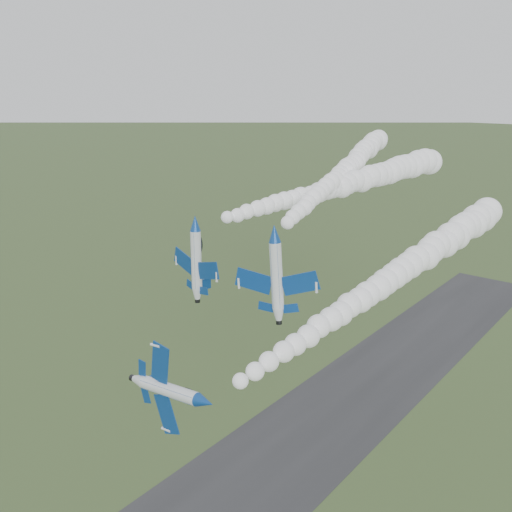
# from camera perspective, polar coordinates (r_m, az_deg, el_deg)

# --- Properties ---
(runway) EXTENTS (24.00, 260.00, 0.04)m
(runway) POSITION_cam_1_polar(r_m,az_deg,el_deg) (106.39, 0.82, -20.71)
(runway) COLOR #2A2A2C
(runway) RESTS_ON ground
(jet_lead) EXTENTS (3.20, 12.74, 10.51)m
(jet_lead) POSITION_cam_1_polar(r_m,az_deg,el_deg) (59.81, -5.17, -14.40)
(jet_lead) COLOR silver
(smoke_trail_jet_lead) EXTENTS (5.60, 76.13, 5.59)m
(smoke_trail_jet_lead) POSITION_cam_1_polar(r_m,az_deg,el_deg) (89.05, 14.06, -1.67)
(smoke_trail_jet_lead) COLOR white
(jet_pair_left) EXTENTS (10.80, 12.70, 3.13)m
(jet_pair_left) POSITION_cam_1_polar(r_m,az_deg,el_deg) (78.85, -6.17, 3.28)
(jet_pair_left) COLOR silver
(smoke_trail_jet_pair_left) EXTENTS (15.82, 56.64, 4.99)m
(smoke_trail_jet_pair_left) POSITION_cam_1_polar(r_m,az_deg,el_deg) (99.61, 8.87, 7.07)
(smoke_trail_jet_pair_left) COLOR white
(jet_pair_right) EXTENTS (10.99, 12.69, 3.26)m
(jet_pair_right) POSITION_cam_1_polar(r_m,az_deg,el_deg) (69.82, 1.83, 2.27)
(jet_pair_right) COLOR silver
(smoke_trail_jet_pair_right) EXTENTS (28.68, 69.40, 4.49)m
(smoke_trail_jet_pair_right) POSITION_cam_1_polar(r_m,az_deg,el_deg) (106.92, 8.96, 8.59)
(smoke_trail_jet_pair_right) COLOR white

